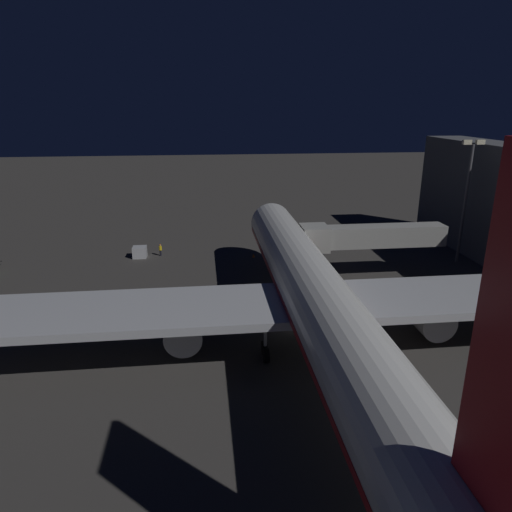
% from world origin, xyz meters
% --- Properties ---
extents(ground_plane, '(320.00, 320.00, 0.00)m').
position_xyz_m(ground_plane, '(0.00, 0.00, 0.00)').
color(ground_plane, '#383533').
extents(airliner_at_gate, '(55.76, 59.33, 19.92)m').
position_xyz_m(airliner_at_gate, '(-0.00, 7.47, 5.26)').
color(airliner_at_gate, silver).
rests_on(airliner_at_gate, ground_plane).
extents(jet_bridge, '(17.93, 3.40, 6.94)m').
position_xyz_m(jet_bridge, '(-9.91, -11.05, 5.41)').
color(jet_bridge, '#9E9E99').
rests_on(jet_bridge, ground_plane).
extents(apron_floodlight_mast, '(2.90, 0.50, 16.43)m').
position_xyz_m(apron_floodlight_mast, '(-25.50, -15.65, 9.63)').
color(apron_floodlight_mast, '#59595E').
rests_on(apron_floodlight_mast, ground_plane).
extents(baggage_container_near_belt, '(1.89, 1.76, 1.56)m').
position_xyz_m(baggage_container_near_belt, '(18.24, -22.62, 0.78)').
color(baggage_container_near_belt, '#B7BABF').
rests_on(baggage_container_near_belt, ground_plane).
extents(ground_crew_by_belt_loader, '(0.40, 0.40, 1.75)m').
position_xyz_m(ground_crew_by_belt_loader, '(15.38, -23.03, 0.96)').
color(ground_crew_by_belt_loader, black).
rests_on(ground_crew_by_belt_loader, ground_plane).
extents(traffic_cone_nose_port, '(0.36, 0.36, 0.55)m').
position_xyz_m(traffic_cone_nose_port, '(-2.20, -20.81, 0.28)').
color(traffic_cone_nose_port, orange).
rests_on(traffic_cone_nose_port, ground_plane).
extents(traffic_cone_nose_starboard, '(0.36, 0.36, 0.55)m').
position_xyz_m(traffic_cone_nose_starboard, '(2.20, -20.81, 0.28)').
color(traffic_cone_nose_starboard, orange).
rests_on(traffic_cone_nose_starboard, ground_plane).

